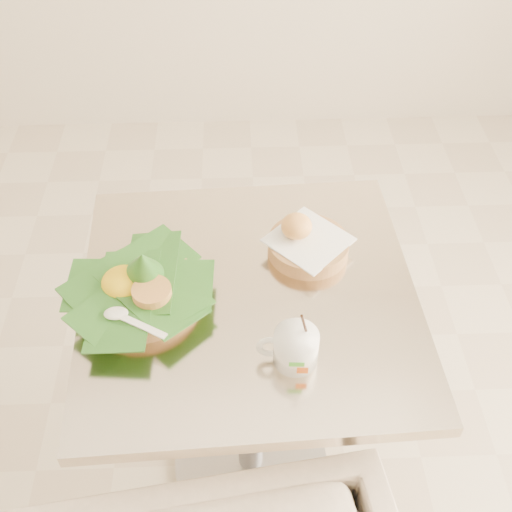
{
  "coord_description": "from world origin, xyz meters",
  "views": [
    {
      "loc": [
        0.16,
        -0.9,
        1.75
      ],
      "look_at": [
        0.19,
        0.04,
        0.82
      ],
      "focal_mm": 45.0,
      "sensor_mm": 36.0,
      "label": 1
    }
  ],
  "objects_px": {
    "cafe_table": "(250,355)",
    "coffee_mug": "(295,347)",
    "bread_basket": "(306,242)",
    "rice_basket": "(140,286)"
  },
  "relations": [
    {
      "from": "cafe_table",
      "to": "rice_basket",
      "type": "xyz_separation_m",
      "value": [
        -0.22,
        -0.01,
        0.26
      ]
    },
    {
      "from": "cafe_table",
      "to": "bread_basket",
      "type": "distance_m",
      "value": 0.3
    },
    {
      "from": "cafe_table",
      "to": "coffee_mug",
      "type": "relative_size",
      "value": 5.12
    },
    {
      "from": "rice_basket",
      "to": "coffee_mug",
      "type": "height_order",
      "value": "rice_basket"
    },
    {
      "from": "cafe_table",
      "to": "bread_basket",
      "type": "height_order",
      "value": "bread_basket"
    },
    {
      "from": "cafe_table",
      "to": "coffee_mug",
      "type": "height_order",
      "value": "coffee_mug"
    },
    {
      "from": "cafe_table",
      "to": "bread_basket",
      "type": "relative_size",
      "value": 3.49
    },
    {
      "from": "cafe_table",
      "to": "coffee_mug",
      "type": "xyz_separation_m",
      "value": [
        0.08,
        -0.18,
        0.26
      ]
    },
    {
      "from": "rice_basket",
      "to": "cafe_table",
      "type": "bearing_deg",
      "value": 2.98
    },
    {
      "from": "cafe_table",
      "to": "bread_basket",
      "type": "xyz_separation_m",
      "value": [
        0.13,
        0.12,
        0.25
      ]
    }
  ]
}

